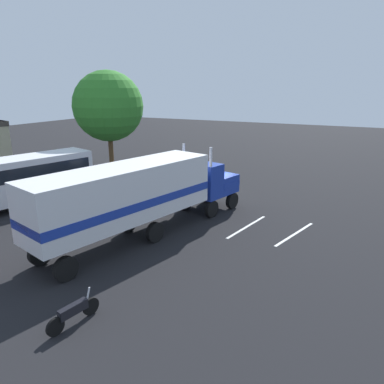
{
  "coord_description": "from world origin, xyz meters",
  "views": [
    {
      "loc": [
        -21.74,
        -9.38,
        8.01
      ],
      "look_at": [
        -2.34,
        0.26,
        1.6
      ],
      "focal_mm": 33.47,
      "sensor_mm": 36.0,
      "label": 1
    }
  ],
  "objects_px": {
    "semi_truck": "(141,192)",
    "person_bystander": "(102,214)",
    "parked_bus": "(11,179)",
    "motorcycle": "(74,312)",
    "tree_left": "(108,106)"
  },
  "relations": [
    {
      "from": "semi_truck",
      "to": "person_bystander",
      "type": "xyz_separation_m",
      "value": [
        -0.17,
        2.71,
        -1.63
      ]
    },
    {
      "from": "semi_truck",
      "to": "parked_bus",
      "type": "bearing_deg",
      "value": 89.65
    },
    {
      "from": "motorcycle",
      "to": "tree_left",
      "type": "xyz_separation_m",
      "value": [
        18.55,
        13.1,
        5.8
      ]
    },
    {
      "from": "person_bystander",
      "to": "semi_truck",
      "type": "bearing_deg",
      "value": -86.51
    },
    {
      "from": "semi_truck",
      "to": "parked_bus",
      "type": "relative_size",
      "value": 1.27
    },
    {
      "from": "person_bystander",
      "to": "motorcycle",
      "type": "relative_size",
      "value": 0.78
    },
    {
      "from": "semi_truck",
      "to": "motorcycle",
      "type": "bearing_deg",
      "value": -163.54
    },
    {
      "from": "semi_truck",
      "to": "parked_bus",
      "type": "height_order",
      "value": "semi_truck"
    },
    {
      "from": "parked_bus",
      "to": "motorcycle",
      "type": "height_order",
      "value": "parked_bus"
    },
    {
      "from": "motorcycle",
      "to": "tree_left",
      "type": "relative_size",
      "value": 0.22
    },
    {
      "from": "semi_truck",
      "to": "tree_left",
      "type": "bearing_deg",
      "value": 44.64
    },
    {
      "from": "semi_truck",
      "to": "motorcycle",
      "type": "distance_m",
      "value": 8.12
    },
    {
      "from": "person_bystander",
      "to": "parked_bus",
      "type": "height_order",
      "value": "parked_bus"
    },
    {
      "from": "semi_truck",
      "to": "tree_left",
      "type": "relative_size",
      "value": 1.52
    },
    {
      "from": "semi_truck",
      "to": "parked_bus",
      "type": "distance_m",
      "value": 10.51
    }
  ]
}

